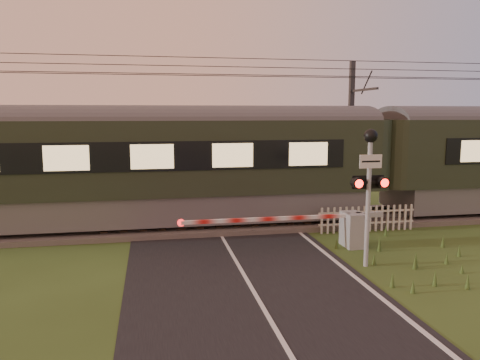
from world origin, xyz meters
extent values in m
plane|color=#31451A|center=(0.00, 0.00, 0.00)|extent=(160.00, 160.00, 0.00)
cube|color=black|center=(0.00, 0.00, 0.01)|extent=(6.00, 140.00, 0.02)
cube|color=#47423D|center=(0.00, 6.50, 0.06)|extent=(140.00, 3.40, 0.24)
cube|color=slate|center=(0.00, 5.78, 0.26)|extent=(140.00, 0.08, 0.14)
cube|color=slate|center=(0.00, 7.22, 0.26)|extent=(140.00, 0.08, 0.14)
cube|color=#2D2116|center=(0.00, 6.50, 0.19)|extent=(0.24, 2.20, 0.06)
cylinder|color=black|center=(0.00, 6.20, 5.50)|extent=(120.00, 0.02, 0.02)
cylinder|color=black|center=(0.00, 6.80, 5.50)|extent=(120.00, 0.02, 0.02)
cylinder|color=black|center=(0.00, 6.50, 6.10)|extent=(120.00, 0.02, 0.02)
cylinder|color=black|center=(0.00, 6.50, 5.80)|extent=(120.00, 0.02, 0.02)
cube|color=slate|center=(-4.89, 6.50, 0.84)|extent=(20.63, 2.73, 1.02)
cube|color=#262F1F|center=(-4.89, 6.50, 2.63)|extent=(21.48, 2.97, 2.56)
cylinder|color=#4C4C4F|center=(-4.89, 6.50, 3.91)|extent=(21.48, 1.04, 1.04)
cube|color=#FFD893|center=(-4.89, 4.97, 2.76)|extent=(18.48, 0.04, 0.80)
cube|color=gray|center=(3.86, 2.97, 0.54)|extent=(0.54, 0.83, 1.08)
cylinder|color=gray|center=(3.71, 2.97, 0.54)|extent=(0.12, 0.12, 1.08)
cube|color=gray|center=(4.40, 2.97, 1.00)|extent=(0.88, 0.16, 0.16)
cube|color=red|center=(1.12, 2.97, 1.00)|extent=(5.19, 0.11, 0.11)
cylinder|color=red|center=(-1.48, 2.97, 1.00)|extent=(0.22, 0.04, 0.22)
cylinder|color=gray|center=(3.43, 1.10, 1.70)|extent=(0.12, 0.12, 3.41)
cube|color=white|center=(3.43, 1.04, 2.89)|extent=(0.62, 0.03, 0.36)
sphere|color=black|center=(3.43, 1.10, 3.56)|extent=(0.36, 0.36, 0.36)
cube|color=black|center=(3.43, 1.10, 2.33)|extent=(0.85, 0.07, 0.07)
cylinder|color=#FF140C|center=(3.06, 0.92, 2.33)|extent=(0.23, 0.02, 0.23)
cylinder|color=#FF140C|center=(3.79, 0.92, 2.33)|extent=(0.23, 0.02, 0.23)
cube|color=black|center=(3.43, 1.15, 2.33)|extent=(0.91, 0.02, 0.36)
cube|color=silver|center=(5.15, 4.63, 0.31)|extent=(3.60, 0.04, 0.06)
cube|color=silver|center=(5.15, 4.63, 0.72)|extent=(3.60, 0.04, 0.06)
cube|color=#2D2D30|center=(6.29, 8.80, 3.18)|extent=(0.20, 0.20, 6.37)
cube|color=#2D2D30|center=(6.29, 7.65, 5.09)|extent=(0.09, 2.40, 0.09)
camera|label=1|loc=(-2.27, -10.38, 4.17)|focal=35.00mm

